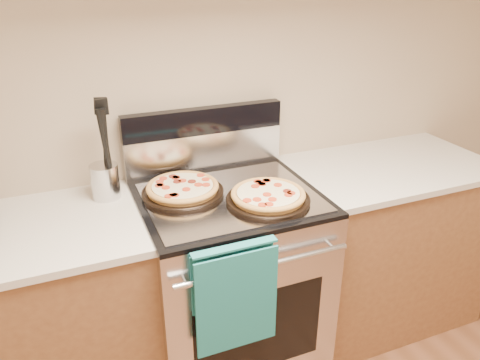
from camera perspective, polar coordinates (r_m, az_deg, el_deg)
name	(u,v)px	position (r m, az deg, el deg)	size (l,w,h in m)	color
wall_back	(200,78)	(2.17, -4.95, 12.33)	(4.00, 4.00, 0.00)	tan
range_body	(229,285)	(2.25, -1.31, -12.62)	(0.76, 0.68, 0.90)	#B7B7BC
oven_window	(259,332)	(2.01, 2.31, -17.98)	(0.56, 0.01, 0.40)	black
cooktop	(228,197)	(2.00, -1.43, -2.08)	(0.76, 0.68, 0.02)	black
backsplash_lower	(205,151)	(2.23, -4.32, 3.55)	(0.76, 0.06, 0.18)	silver
backsplash_upper	(204,121)	(2.18, -4.45, 7.24)	(0.76, 0.06, 0.12)	black
oven_handle	(265,266)	(1.76, 3.06, -10.39)	(0.03, 0.03, 0.70)	silver
dish_towel	(235,295)	(1.78, -0.62, -13.88)	(0.32, 0.05, 0.42)	#177763
foil_sheet	(231,197)	(1.97, -1.12, -2.10)	(0.70, 0.55, 0.01)	gray
cabinet_left	(27,333)	(2.20, -24.55, -16.58)	(1.00, 0.62, 0.88)	brown
countertop_left	(3,238)	(1.95, -26.89, -6.31)	(1.02, 0.64, 0.03)	#B9B1A6
cabinet_right	(379,244)	(2.66, 16.62, -7.54)	(1.00, 0.62, 0.88)	brown
countertop_right	(391,167)	(2.45, 17.89, 1.51)	(1.02, 0.64, 0.03)	#B9B1A6
pepperoni_pizza_back	(183,189)	(1.99, -7.00, -1.11)	(0.34, 0.34, 0.05)	#B48037
pepperoni_pizza_front	(268,196)	(1.92, 3.45, -2.01)	(0.34, 0.34, 0.05)	#B48037
utensil_crock	(105,181)	(2.05, -16.12, -0.16)	(0.12, 0.12, 0.15)	silver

